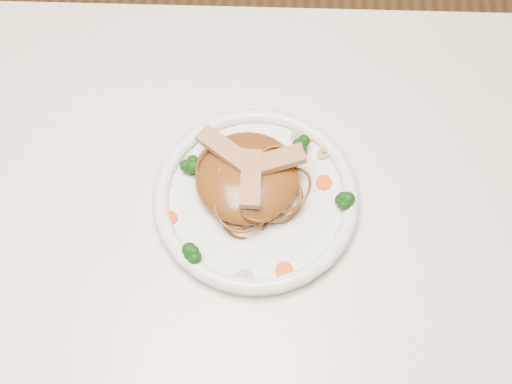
{
  "coord_description": "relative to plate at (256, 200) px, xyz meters",
  "views": [
    {
      "loc": [
        0.1,
        -0.29,
        1.49
      ],
      "look_at": [
        0.09,
        0.08,
        0.78
      ],
      "focal_mm": 46.04,
      "sensor_mm": 36.0,
      "label": 1
    }
  ],
  "objects": [
    {
      "name": "noodle_mound",
      "position": [
        -0.01,
        0.02,
        0.03
      ],
      "size": [
        0.15,
        0.15,
        0.04
      ],
      "primitive_type": "ellipsoid",
      "rotation": [
        0.0,
        0.0,
        0.14
      ],
      "color": "brown",
      "rests_on": "plate"
    },
    {
      "name": "ground",
      "position": [
        -0.09,
        -0.08,
        -0.76
      ],
      "size": [
        4.0,
        4.0,
        0.0
      ],
      "primitive_type": "plane",
      "color": "brown",
      "rests_on": "ground"
    },
    {
      "name": "plate",
      "position": [
        0.0,
        0.0,
        0.0
      ],
      "size": [
        0.29,
        0.29,
        0.02
      ],
      "primitive_type": "cylinder",
      "rotation": [
        0.0,
        0.0,
        -0.15
      ],
      "color": "white",
      "rests_on": "table"
    },
    {
      "name": "broccoli_0",
      "position": [
        0.06,
        0.07,
        0.02
      ],
      "size": [
        0.03,
        0.03,
        0.03
      ],
      "primitive_type": null,
      "rotation": [
        0.0,
        0.0,
        0.11
      ],
      "color": "#10390C",
      "rests_on": "plate"
    },
    {
      "name": "mushroom_0",
      "position": [
        -0.01,
        -0.11,
        0.01
      ],
      "size": [
        0.04,
        0.04,
        0.01
      ],
      "primitive_type": "cylinder",
      "rotation": [
        0.0,
        0.0,
        0.48
      ],
      "color": "#BCA88D",
      "rests_on": "plate"
    },
    {
      "name": "chicken_b",
      "position": [
        -0.04,
        0.04,
        0.05
      ],
      "size": [
        0.07,
        0.06,
        0.01
      ],
      "primitive_type": "cube",
      "rotation": [
        0.0,
        0.0,
        2.5
      ],
      "color": "tan",
      "rests_on": "noodle_mound"
    },
    {
      "name": "broccoli_2",
      "position": [
        -0.07,
        -0.08,
        0.02
      ],
      "size": [
        0.03,
        0.03,
        0.03
      ],
      "primitive_type": null,
      "rotation": [
        0.0,
        0.0,
        -0.02
      ],
      "color": "#10390C",
      "rests_on": "plate"
    },
    {
      "name": "carrot_3",
      "position": [
        -0.06,
        0.08,
        0.01
      ],
      "size": [
        0.02,
        0.02,
        0.0
      ],
      "primitive_type": "cylinder",
      "rotation": [
        0.0,
        0.0,
        0.29
      ],
      "color": "#E64708",
      "rests_on": "plate"
    },
    {
      "name": "broccoli_1",
      "position": [
        -0.09,
        0.03,
        0.02
      ],
      "size": [
        0.03,
        0.03,
        0.03
      ],
      "primitive_type": null,
      "rotation": [
        0.0,
        0.0,
        -0.26
      ],
      "color": "#10390C",
      "rests_on": "plate"
    },
    {
      "name": "mushroom_1",
      "position": [
        0.09,
        0.06,
        0.01
      ],
      "size": [
        0.03,
        0.03,
        0.01
      ],
      "primitive_type": "cylinder",
      "rotation": [
        0.0,
        0.0,
        0.84
      ],
      "color": "#BCA88D",
      "rests_on": "plate"
    },
    {
      "name": "carrot_4",
      "position": [
        0.04,
        -0.1,
        0.01
      ],
      "size": [
        0.02,
        0.02,
        0.0
      ],
      "primitive_type": "cylinder",
      "rotation": [
        0.0,
        0.0,
        0.05
      ],
      "color": "#E64708",
      "rests_on": "plate"
    },
    {
      "name": "chicken_c",
      "position": [
        -0.01,
        0.0,
        0.05
      ],
      "size": [
        0.02,
        0.07,
        0.01
      ],
      "primitive_type": "cube",
      "rotation": [
        0.0,
        0.0,
        4.7
      ],
      "color": "tan",
      "rests_on": "noodle_mound"
    },
    {
      "name": "mushroom_3",
      "position": [
        0.05,
        0.08,
        0.01
      ],
      "size": [
        0.03,
        0.03,
        0.01
      ],
      "primitive_type": "cylinder",
      "rotation": [
        0.0,
        0.0,
        1.72
      ],
      "color": "#BCA88D",
      "rests_on": "plate"
    },
    {
      "name": "carrot_0",
      "position": [
        0.06,
        0.09,
        0.01
      ],
      "size": [
        0.03,
        0.03,
        0.0
      ],
      "primitive_type": "cylinder",
      "rotation": [
        0.0,
        0.0,
        0.35
      ],
      "color": "#E64708",
      "rests_on": "plate"
    },
    {
      "name": "broccoli_3",
      "position": [
        0.11,
        -0.01,
        0.02
      ],
      "size": [
        0.03,
        0.03,
        0.03
      ],
      "primitive_type": null,
      "rotation": [
        0.0,
        0.0,
        -0.28
      ],
      "color": "#10390C",
      "rests_on": "plate"
    },
    {
      "name": "chicken_a",
      "position": [
        0.02,
        0.03,
        0.05
      ],
      "size": [
        0.08,
        0.05,
        0.01
      ],
      "primitive_type": "cube",
      "rotation": [
        0.0,
        0.0,
        0.31
      ],
      "color": "tan",
      "rests_on": "noodle_mound"
    },
    {
      "name": "carrot_1",
      "position": [
        -0.1,
        -0.03,
        0.01
      ],
      "size": [
        0.02,
        0.02,
        0.0
      ],
      "primitive_type": "cylinder",
      "rotation": [
        0.0,
        0.0,
        0.19
      ],
      "color": "#E64708",
      "rests_on": "plate"
    },
    {
      "name": "carrot_2",
      "position": [
        0.08,
        0.02,
        0.01
      ],
      "size": [
        0.03,
        0.03,
        0.0
      ],
      "primitive_type": "cylinder",
      "rotation": [
        0.0,
        0.0,
        0.39
      ],
      "color": "#E64708",
      "rests_on": "plate"
    },
    {
      "name": "mushroom_2",
      "position": [
        -0.08,
        0.04,
        0.01
      ],
      "size": [
        0.04,
        0.04,
        0.01
      ],
      "primitive_type": "cylinder",
      "rotation": [
        0.0,
        0.0,
        -0.61
      ],
      "color": "#BCA88D",
      "rests_on": "plate"
    },
    {
      "name": "table",
      "position": [
        -0.09,
        -0.08,
        -0.11
      ],
      "size": [
        1.2,
        0.8,
        0.75
      ],
      "color": "beige",
      "rests_on": "ground"
    }
  ]
}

